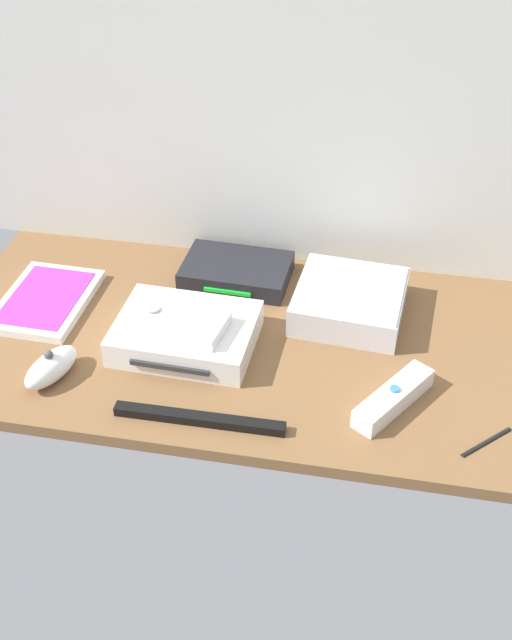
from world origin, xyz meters
TOP-DOWN VIEW (x-y plane):
  - ground_plane at (0.00, 0.00)cm, footprint 100.00×48.00cm
  - back_wall at (0.00, 24.60)cm, footprint 110.00×1.20cm
  - game_console at (-10.43, -2.96)cm, footprint 21.58×17.10cm
  - mini_computer at (13.58, 9.41)cm, footprint 18.30×18.30cm
  - game_case at (-35.87, 2.92)cm, footprint 14.12×19.37cm
  - network_router at (-6.37, 15.69)cm, footprint 18.50×12.95cm
  - remote_wand at (21.65, -10.83)cm, footprint 11.07×14.38cm
  - remote_nunchuk at (-27.78, -14.05)cm, footprint 7.54×10.90cm
  - remote_classic_pad at (-11.10, -4.22)cm, footprint 15.53×10.27cm
  - sensor_bar at (-4.36, -19.09)cm, footprint 24.02×2.01cm
  - stylus_pen at (34.39, -15.71)cm, footprint 6.96×6.76cm

SIDE VIEW (x-z plane):
  - ground_plane at x=0.00cm, z-range -2.00..0.00cm
  - stylus_pen at x=34.39cm, z-range 0.00..0.70cm
  - sensor_bar at x=-4.36cm, z-range 0.00..1.40cm
  - game_case at x=-35.87cm, z-range -0.02..1.54cm
  - remote_wand at x=21.65cm, z-range -0.19..3.21cm
  - network_router at x=-6.37cm, z-range 0.00..3.40cm
  - remote_nunchuk at x=-27.78cm, z-range -0.51..4.59cm
  - game_console at x=-10.43cm, z-range 0.00..4.40cm
  - mini_computer at x=13.58cm, z-range -0.01..5.29cm
  - remote_classic_pad at x=-11.10cm, z-range 4.21..6.61cm
  - back_wall at x=0.00cm, z-range 0.00..64.00cm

